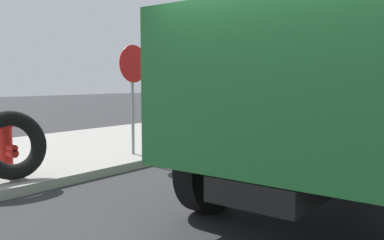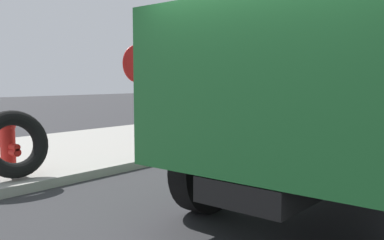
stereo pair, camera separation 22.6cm
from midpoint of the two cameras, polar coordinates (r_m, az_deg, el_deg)
The scene contains 4 objects.
fire_hydrant at distance 7.44m, azimuth -23.16°, elevation -2.91°, with size 0.28×0.62×0.93m.
loose_tire at distance 6.92m, azimuth -22.41°, elevation -3.07°, with size 1.06×1.06×0.24m, color black.
stop_sign at distance 8.58m, azimuth -6.87°, elevation 5.64°, with size 0.76×0.08×2.24m.
dump_truck_green at distance 6.90m, azimuth 24.46°, elevation 4.48°, with size 7.03×2.88×3.00m.
Camera 2 is at (-3.80, -1.69, 1.66)m, focal length 38.82 mm.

